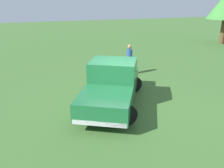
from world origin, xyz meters
TOP-DOWN VIEW (x-y plane):
  - ground_plane at (0.00, 0.00)m, footprint 80.00×80.00m
  - pickup_truck at (-0.23, 0.09)m, footprint 4.01×5.20m
  - person_bystander at (2.03, 3.50)m, footprint 0.45×0.45m

SIDE VIEW (x-z plane):
  - ground_plane at x=0.00m, z-range 0.00..0.00m
  - pickup_truck at x=-0.23m, z-range 0.02..1.82m
  - person_bystander at x=2.03m, z-range 0.12..1.86m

